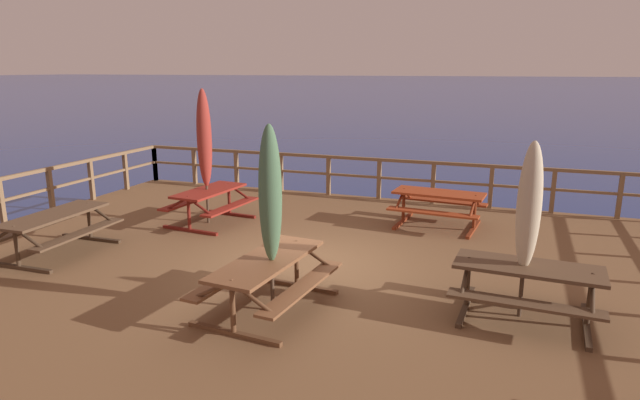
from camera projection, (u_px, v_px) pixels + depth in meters
ground_plane at (304, 305)px, 9.68m from camera, size 600.00×600.00×0.00m
wooden_deck at (304, 286)px, 9.59m from camera, size 14.40×10.99×0.75m
railing_waterside_far at (379, 172)px, 14.20m from camera, size 14.20×0.10×1.09m
railing_side_left at (0, 194)px, 11.68m from camera, size 0.10×10.79×1.09m
picnic_table_mid_left at (210, 199)px, 12.00m from camera, size 1.55×1.96×0.78m
picnic_table_back_right at (527, 280)px, 7.40m from camera, size 2.00×1.49×0.78m
picnic_table_back_left at (268, 272)px, 7.67m from camera, size 1.58×2.24×0.78m
picnic_table_front_left at (55, 224)px, 10.01m from camera, size 1.44×2.12×0.78m
picnic_table_mid_centre at (438, 201)px, 11.76m from camera, size 2.02×1.56×0.78m
patio_umbrella_short_back at (204, 139)px, 11.72m from camera, size 0.32×0.32×2.96m
patio_umbrella_short_front at (529, 208)px, 7.21m from camera, size 0.32×0.32×2.47m
patio_umbrella_tall_front at (270, 195)px, 7.36m from camera, size 0.32×0.32×2.66m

